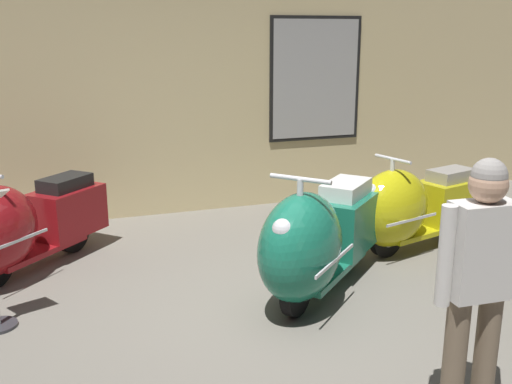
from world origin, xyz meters
TOP-DOWN VIEW (x-y plane):
  - ground_plane at (0.00, 0.00)m, footprint 60.00×60.00m
  - showroom_back_wall at (-0.17, 3.30)m, footprint 18.00×0.63m
  - scooter_0 at (-1.80, 1.75)m, footprint 1.53×1.54m
  - scooter_1 at (0.53, 0.43)m, footprint 1.70×1.62m
  - scooter_2 at (1.90, 1.15)m, footprint 1.71×0.89m
  - visitor_0 at (0.69, -1.32)m, footprint 0.52×0.26m

SIDE VIEW (x-z plane):
  - ground_plane at x=0.00m, z-range 0.00..0.00m
  - scooter_2 at x=1.90m, z-range -0.04..0.96m
  - scooter_0 at x=-1.80m, z-range -0.05..0.99m
  - scooter_1 at x=0.53m, z-range -0.05..1.07m
  - visitor_0 at x=0.69m, z-range 0.12..1.66m
  - showroom_back_wall at x=-0.17m, z-range 0.00..3.36m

